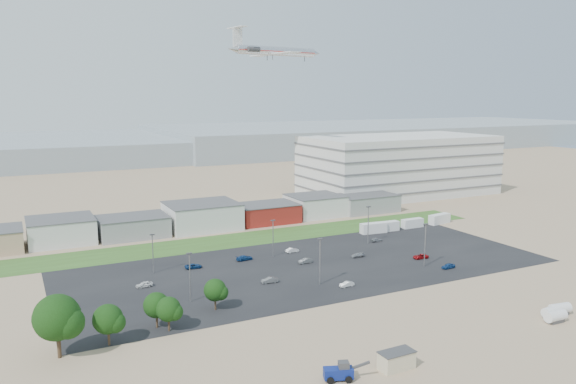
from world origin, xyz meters
TOP-DOWN VIEW (x-y plane):
  - ground at (0.00, 0.00)m, footprint 700.00×700.00m
  - parking_lot at (5.00, 20.00)m, footprint 120.00×50.00m
  - grass_strip at (0.00, 52.00)m, footprint 160.00×16.00m
  - hills_backdrop at (40.00, 315.00)m, footprint 700.00×200.00m
  - building_row at (-17.00, 71.00)m, footprint 170.00×20.00m
  - parking_garage at (90.00, 95.00)m, footprint 80.00×40.00m
  - portable_shed at (-8.49, -32.95)m, footprint 5.76×3.06m
  - telehandler at (-18.44, -31.99)m, footprint 7.38×4.64m
  - storage_tank_nw at (30.76, -29.62)m, footprint 4.01×2.17m
  - storage_tank_ne at (33.33, -29.43)m, footprint 4.38×2.61m
  - storage_tank_sw at (29.35, -31.58)m, footprint 4.23×2.21m
  - box_trailer_a at (39.33, 41.12)m, footprint 8.59×3.33m
  - box_trailer_b at (44.59, 41.32)m, footprint 7.99×2.61m
  - box_trailer_c at (54.84, 41.64)m, footprint 7.59×2.48m
  - box_trailer_d at (66.48, 42.07)m, footprint 8.72×4.10m
  - tree_far_left at (-54.92, -5.50)m, footprint 8.02×8.02m
  - tree_left at (-46.99, -4.30)m, footprint 5.45×5.45m
  - tree_mid at (-36.34, -3.06)m, footprint 4.81×4.81m
  - tree_right at (-37.92, -0.63)m, footprint 5.03×5.03m
  - tree_near at (-25.48, 2.86)m, footprint 4.77×4.77m
  - lightpole_front_l at (-28.56, 9.40)m, footprint 1.22×0.51m
  - lightpole_front_m at (0.58, 6.87)m, footprint 1.25×0.52m
  - lightpole_front_r at (30.53, 6.93)m, footprint 1.28×0.53m
  - lightpole_back_l at (-30.88, 31.83)m, footprint 1.12×0.47m
  - lightpole_back_m at (0.69, 31.76)m, footprint 1.15×0.48m
  - lightpole_back_r at (30.71, 31.64)m, footprint 1.27×0.53m
  - airliner at (35.42, 102.56)m, footprint 46.15×34.59m
  - parked_car_0 at (34.17, 12.68)m, footprint 4.26×2.16m
  - parked_car_2 at (34.71, 2.92)m, footprint 3.80×1.77m
  - parked_car_4 at (-9.06, 12.81)m, footprint 3.96×1.75m
  - parked_car_5 at (-35.15, 22.60)m, footprint 3.78×1.73m
  - parked_car_6 at (-7.46, 31.81)m, footprint 4.60×2.32m
  - parked_car_7 at (5.39, 22.51)m, footprint 3.80×1.49m
  - parked_car_8 at (33.91, 31.89)m, footprint 3.43×1.44m
  - parked_car_9 at (-21.30, 31.05)m, footprint 4.23×2.08m
  - parked_car_11 at (6.98, 32.87)m, footprint 3.79×1.61m
  - parked_car_12 at (20.10, 21.06)m, footprint 3.86×1.70m
  - parked_car_13 at (5.20, 2.79)m, footprint 3.46×1.33m

SIDE VIEW (x-z plane):
  - ground at x=0.00m, z-range 0.00..0.00m
  - parking_lot at x=5.00m, z-range 0.00..0.01m
  - grass_strip at x=0.00m, z-range 0.00..0.02m
  - parked_car_12 at x=20.10m, z-range 0.00..1.10m
  - parked_car_13 at x=5.20m, z-range 0.00..1.13m
  - parked_car_0 at x=34.17m, z-range 0.00..1.16m
  - parked_car_9 at x=-21.30m, z-range 0.00..1.16m
  - parked_car_8 at x=33.91m, z-range 0.00..1.16m
  - parked_car_11 at x=6.98m, z-range 0.00..1.22m
  - parked_car_7 at x=5.39m, z-range 0.00..1.23m
  - parked_car_5 at x=-35.15m, z-range 0.00..1.26m
  - parked_car_2 at x=34.71m, z-range 0.00..1.26m
  - parked_car_4 at x=-9.06m, z-range 0.00..1.26m
  - parked_car_6 at x=-7.46m, z-range 0.00..1.28m
  - storage_tank_nw at x=30.76m, z-range 0.00..2.35m
  - storage_tank_ne at x=33.33m, z-range 0.00..2.48m
  - storage_tank_sw at x=29.35m, z-range 0.00..2.50m
  - box_trailer_c at x=54.84m, z-range 0.00..2.83m
  - portable_shed at x=-8.49m, z-range 0.00..2.88m
  - telehandler at x=-18.44m, z-range 0.00..2.92m
  - box_trailer_b at x=44.59m, z-range 0.00..2.98m
  - box_trailer_d at x=66.48m, z-range 0.00..3.14m
  - box_trailer_a at x=39.33m, z-range 0.00..3.15m
  - tree_near at x=-25.48m, z-range 0.00..7.16m
  - tree_mid at x=-36.34m, z-range 0.00..7.21m
  - tree_right at x=-37.92m, z-range 0.00..7.55m
  - building_row at x=-17.00m, z-range 0.00..8.00m
  - tree_left at x=-46.99m, z-range 0.00..8.17m
  - hills_backdrop at x=40.00m, z-range 0.00..9.00m
  - lightpole_back_l at x=-30.88m, z-range 0.00..9.52m
  - lightpole_back_m at x=0.69m, z-range 0.00..9.81m
  - lightpole_front_l at x=-28.56m, z-range 0.00..10.36m
  - lightpole_front_m at x=0.58m, z-range 0.00..10.60m
  - lightpole_back_r at x=30.71m, z-range 0.00..10.82m
  - lightpole_front_r at x=30.53m, z-range 0.00..10.87m
  - tree_far_left at x=-54.92m, z-range 0.00..12.03m
  - parking_garage at x=90.00m, z-range 0.00..25.00m
  - airliner at x=35.42m, z-range 52.58..65.16m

